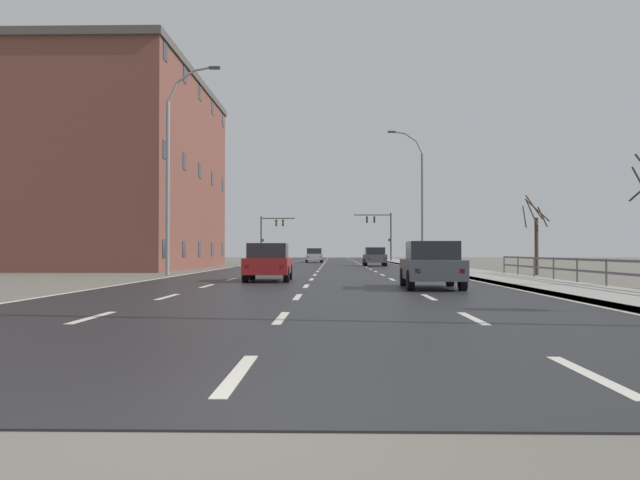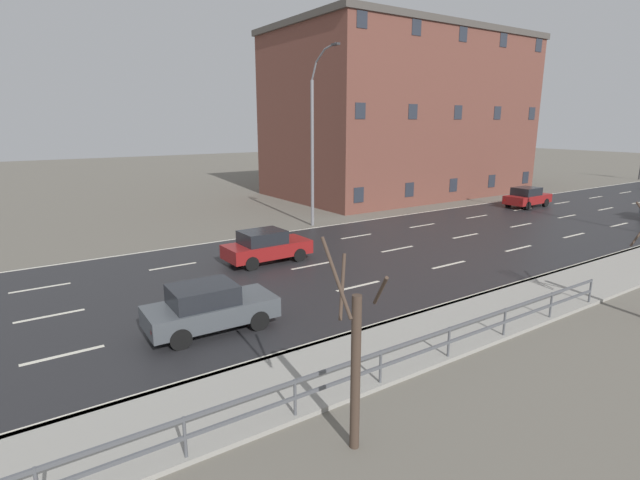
% 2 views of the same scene
% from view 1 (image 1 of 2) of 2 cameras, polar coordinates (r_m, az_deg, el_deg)
% --- Properties ---
extents(ground_plane, '(160.00, 160.00, 0.12)m').
position_cam_1_polar(ground_plane, '(52.45, 0.15, -2.43)').
color(ground_plane, '#666056').
extents(road_asphalt_strip, '(14.00, 120.00, 0.03)m').
position_cam_1_polar(road_asphalt_strip, '(64.44, 0.34, -2.10)').
color(road_asphalt_strip, '#232326').
rests_on(road_asphalt_strip, ground).
extents(sidewalk_right, '(3.00, 120.00, 0.12)m').
position_cam_1_polar(sidewalk_right, '(64.87, 7.81, -2.04)').
color(sidewalk_right, gray).
rests_on(sidewalk_right, ground).
extents(guardrail, '(0.07, 25.19, 1.00)m').
position_cam_1_polar(guardrail, '(22.97, 23.98, -2.27)').
color(guardrail, '#515459').
rests_on(guardrail, ground).
extents(street_lamp_midground, '(2.67, 0.24, 10.28)m').
position_cam_1_polar(street_lamp_midground, '(48.68, 8.83, 3.44)').
color(street_lamp_midground, slate).
rests_on(street_lamp_midground, ground).
extents(street_lamp_left_bank, '(2.80, 0.24, 10.85)m').
position_cam_1_polar(street_lamp_left_bank, '(34.33, -13.00, 5.77)').
color(street_lamp_left_bank, slate).
rests_on(street_lamp_left_bank, ground).
extents(traffic_signal_right, '(4.53, 0.36, 5.88)m').
position_cam_1_polar(traffic_signal_right, '(78.08, 5.49, 1.04)').
color(traffic_signal_right, '#38383A').
rests_on(traffic_signal_right, ground).
extents(traffic_signal_left, '(4.21, 0.36, 5.53)m').
position_cam_1_polar(traffic_signal_left, '(79.17, -4.48, 0.84)').
color(traffic_signal_left, '#38383A').
rests_on(traffic_signal_left, ground).
extents(car_near_right, '(1.98, 4.17, 1.57)m').
position_cam_1_polar(car_near_right, '(70.16, -0.53, -1.36)').
color(car_near_right, '#B7B7BC').
rests_on(car_near_right, ground).
extents(car_far_left, '(1.96, 4.16, 1.57)m').
position_cam_1_polar(car_far_left, '(51.07, -4.37, -1.49)').
color(car_far_left, maroon).
rests_on(car_far_left, ground).
extents(car_mid_centre, '(1.92, 4.14, 1.57)m').
position_cam_1_polar(car_mid_centre, '(21.65, 9.82, -2.16)').
color(car_mid_centre, '#474C51').
rests_on(car_mid_centre, ground).
extents(car_near_left, '(1.87, 4.11, 1.57)m').
position_cam_1_polar(car_near_left, '(54.14, 4.85, -1.47)').
color(car_near_left, '#474C51').
rests_on(car_near_left, ground).
extents(car_distant, '(1.90, 4.13, 1.57)m').
position_cam_1_polar(car_distant, '(26.71, -4.58, -1.95)').
color(car_distant, maroon).
rests_on(car_distant, ground).
extents(brick_building, '(13.66, 23.00, 14.26)m').
position_cam_1_polar(brick_building, '(51.24, -17.97, 5.65)').
color(brick_building, brown).
rests_on(brick_building, ground).
extents(bare_tree_mid, '(1.32, 1.50, 4.21)m').
position_cam_1_polar(bare_tree_mid, '(35.70, 18.53, 0.15)').
color(bare_tree_mid, '#423328').
rests_on(bare_tree_mid, ground).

